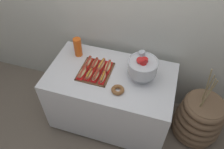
# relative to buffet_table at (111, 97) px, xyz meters

# --- Properties ---
(ground_plane) EXTENTS (10.00, 10.00, 0.00)m
(ground_plane) POSITION_rel_buffet_table_xyz_m (0.00, 0.00, -0.42)
(ground_plane) COLOR #7A6B5B
(back_wall) EXTENTS (6.00, 0.10, 2.60)m
(back_wall) POSITION_rel_buffet_table_xyz_m (0.00, 0.52, 0.88)
(back_wall) COLOR beige
(back_wall) RESTS_ON ground_plane
(buffet_table) EXTENTS (1.35, 0.78, 0.79)m
(buffet_table) POSITION_rel_buffet_table_xyz_m (0.00, 0.00, 0.00)
(buffet_table) COLOR silver
(buffet_table) RESTS_ON ground_plane
(floor_vase) EXTENTS (0.55, 0.55, 1.05)m
(floor_vase) POSITION_rel_buffet_table_xyz_m (1.03, 0.11, -0.14)
(floor_vase) COLOR brown
(floor_vase) RESTS_ON ground_plane
(serving_tray) EXTENTS (0.33, 0.36, 0.01)m
(serving_tray) POSITION_rel_buffet_table_xyz_m (-0.17, -0.01, 0.38)
(serving_tray) COLOR brown
(serving_tray) RESTS_ON buffet_table
(hot_dog_0) EXTENTS (0.07, 0.18, 0.06)m
(hot_dog_0) POSITION_rel_buffet_table_xyz_m (-0.28, -0.09, 0.41)
(hot_dog_0) COLOR red
(hot_dog_0) RESTS_ON serving_tray
(hot_dog_1) EXTENTS (0.07, 0.16, 0.06)m
(hot_dog_1) POSITION_rel_buffet_table_xyz_m (-0.20, -0.09, 0.41)
(hot_dog_1) COLOR red
(hot_dog_1) RESTS_ON serving_tray
(hot_dog_2) EXTENTS (0.06, 0.17, 0.06)m
(hot_dog_2) POSITION_rel_buffet_table_xyz_m (-0.13, -0.09, 0.41)
(hot_dog_2) COLOR #B21414
(hot_dog_2) RESTS_ON serving_tray
(hot_dog_3) EXTENTS (0.07, 0.17, 0.06)m
(hot_dog_3) POSITION_rel_buffet_table_xyz_m (-0.05, -0.09, 0.41)
(hot_dog_3) COLOR red
(hot_dog_3) RESTS_ON serving_tray
(hot_dog_4) EXTENTS (0.06, 0.17, 0.06)m
(hot_dog_4) POSITION_rel_buffet_table_xyz_m (-0.28, 0.07, 0.41)
(hot_dog_4) COLOR red
(hot_dog_4) RESTS_ON serving_tray
(hot_dog_5) EXTENTS (0.06, 0.17, 0.06)m
(hot_dog_5) POSITION_rel_buffet_table_xyz_m (-0.20, 0.08, 0.41)
(hot_dog_5) COLOR red
(hot_dog_5) RESTS_ON serving_tray
(hot_dog_6) EXTENTS (0.07, 0.18, 0.06)m
(hot_dog_6) POSITION_rel_buffet_table_xyz_m (-0.13, 0.08, 0.41)
(hot_dog_6) COLOR red
(hot_dog_6) RESTS_ON serving_tray
(hot_dog_7) EXTENTS (0.07, 0.18, 0.06)m
(hot_dog_7) POSITION_rel_buffet_table_xyz_m (-0.05, 0.08, 0.41)
(hot_dog_7) COLOR red
(hot_dog_7) RESTS_ON serving_tray
(punch_bowl) EXTENTS (0.30, 0.30, 0.28)m
(punch_bowl) POSITION_rel_buffet_table_xyz_m (0.31, 0.06, 0.54)
(punch_bowl) COLOR silver
(punch_bowl) RESTS_ON buffet_table
(cup_stack) EXTENTS (0.09, 0.09, 0.22)m
(cup_stack) POSITION_rel_buffet_table_xyz_m (-0.45, 0.20, 0.49)
(cup_stack) COLOR #EA5B19
(cup_stack) RESTS_ON buffet_table
(donut) EXTENTS (0.13, 0.13, 0.04)m
(donut) POSITION_rel_buffet_table_xyz_m (0.13, -0.19, 0.40)
(donut) COLOR brown
(donut) RESTS_ON buffet_table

